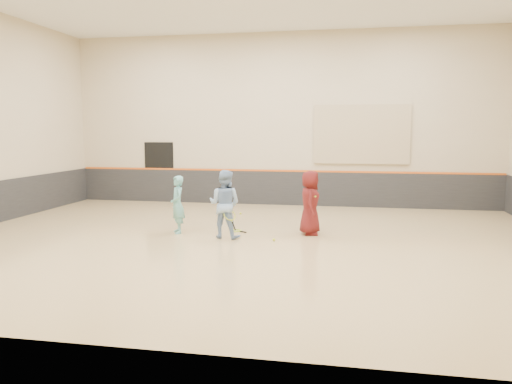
% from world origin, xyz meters
% --- Properties ---
extents(room, '(15.04, 12.04, 6.22)m').
position_xyz_m(room, '(0.00, 0.00, 0.81)').
color(room, tan).
rests_on(room, ground).
extents(wainscot_back, '(14.90, 0.04, 1.20)m').
position_xyz_m(wainscot_back, '(0.00, 5.97, 0.60)').
color(wainscot_back, '#232326').
rests_on(wainscot_back, floor).
extents(accent_stripe, '(14.90, 0.03, 0.06)m').
position_xyz_m(accent_stripe, '(0.00, 5.96, 1.22)').
color(accent_stripe, '#D85914').
rests_on(accent_stripe, wall_back).
extents(acoustic_panel, '(3.20, 0.08, 2.00)m').
position_xyz_m(acoustic_panel, '(2.80, 5.95, 2.50)').
color(acoustic_panel, tan).
rests_on(acoustic_panel, wall_back).
extents(doorway, '(1.10, 0.05, 2.20)m').
position_xyz_m(doorway, '(-4.50, 5.98, 1.10)').
color(doorway, black).
rests_on(doorway, floor).
extents(girl, '(0.58, 0.65, 1.49)m').
position_xyz_m(girl, '(-1.91, 0.66, 0.74)').
color(girl, '#66B1B1').
rests_on(girl, floor).
extents(instructor, '(0.90, 0.75, 1.68)m').
position_xyz_m(instructor, '(-0.58, 0.34, 0.84)').
color(instructor, '#8BABD6').
rests_on(instructor, floor).
extents(young_man, '(0.58, 0.83, 1.63)m').
position_xyz_m(young_man, '(1.46, 1.12, 0.82)').
color(young_man, '#5A1515').
rests_on(young_man, floor).
extents(held_racket, '(0.48, 0.48, 0.56)m').
position_xyz_m(held_racket, '(-0.40, 0.15, 0.60)').
color(held_racket, gold).
rests_on(held_racket, instructor).
extents(spare_racket, '(0.68, 0.68, 0.05)m').
position_xyz_m(spare_racket, '(-0.49, 1.16, 0.03)').
color(spare_racket, '#ABDF31').
rests_on(spare_racket, floor).
extents(ball_under_racket, '(0.07, 0.07, 0.07)m').
position_xyz_m(ball_under_racket, '(0.68, 0.17, 0.03)').
color(ball_under_racket, '#D1E134').
rests_on(ball_under_racket, floor).
extents(ball_in_hand, '(0.07, 0.07, 0.07)m').
position_xyz_m(ball_in_hand, '(1.60, 0.96, 1.01)').
color(ball_in_hand, '#DBF138').
rests_on(ball_in_hand, young_man).
extents(ball_beside_spare, '(0.07, 0.07, 0.07)m').
position_xyz_m(ball_beside_spare, '(-0.93, 3.73, 0.03)').
color(ball_beside_spare, gold).
rests_on(ball_beside_spare, floor).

